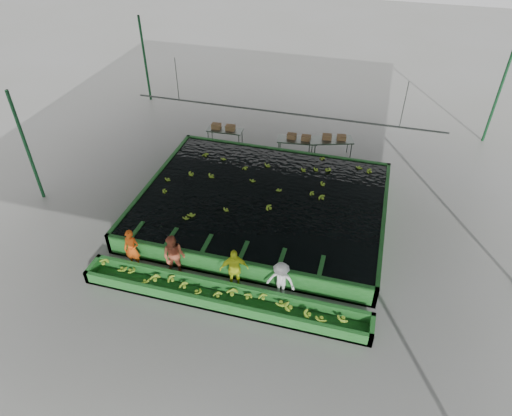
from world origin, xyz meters
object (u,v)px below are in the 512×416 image
(flotation_tank, at_px, (262,204))
(sorting_trough, at_px, (223,297))
(worker_d, at_px, (281,281))
(packing_table_right, at_px, (330,148))
(packing_table_left, at_px, (225,137))
(worker_a, at_px, (132,249))
(worker_b, at_px, (174,256))
(packing_table_mid, at_px, (297,147))
(worker_c, at_px, (234,269))
(box_stack_right, at_px, (334,139))
(box_stack_left, at_px, (223,129))
(box_stack_mid, at_px, (299,139))

(flotation_tank, distance_m, sorting_trough, 5.10)
(worker_d, xyz_separation_m, packing_table_right, (0.26, 9.63, -0.26))
(packing_table_left, bearing_deg, worker_a, -91.91)
(worker_a, height_order, worker_d, worker_a)
(flotation_tank, distance_m, worker_b, 4.79)
(packing_table_mid, distance_m, packing_table_right, 1.63)
(worker_b, distance_m, packing_table_left, 9.57)
(worker_c, distance_m, box_stack_right, 9.90)
(box_stack_right, bearing_deg, flotation_tank, -112.16)
(worker_a, height_order, packing_table_right, worker_a)
(box_stack_left, bearing_deg, worker_b, -81.46)
(packing_table_right, relative_size, box_stack_left, 1.77)
(sorting_trough, bearing_deg, packing_table_left, 108.35)
(box_stack_left, height_order, box_stack_mid, box_stack_mid)
(packing_table_mid, bearing_deg, sorting_trough, -92.55)
(sorting_trough, height_order, worker_d, worker_d)
(flotation_tank, relative_size, worker_a, 6.18)
(worker_a, relative_size, box_stack_right, 1.41)
(worker_a, relative_size, worker_b, 0.93)
(worker_a, height_order, box_stack_right, worker_a)
(flotation_tank, height_order, packing_table_right, packing_table_right)
(packing_table_mid, xyz_separation_m, box_stack_right, (1.74, 0.36, 0.53))
(worker_c, xyz_separation_m, worker_d, (1.65, 0.00, -0.09))
(worker_c, distance_m, packing_table_mid, 9.34)
(worker_d, relative_size, packing_table_left, 0.82)
(packing_table_right, distance_m, box_stack_mid, 1.63)
(sorting_trough, xyz_separation_m, packing_table_mid, (0.45, 10.13, 0.20))
(worker_d, bearing_deg, box_stack_mid, 100.75)
(packing_table_right, relative_size, box_stack_right, 1.88)
(box_stack_left, relative_size, box_stack_right, 1.06)
(worker_b, xyz_separation_m, packing_table_right, (4.12, 9.63, -0.38))
(sorting_trough, height_order, worker_a, worker_a)
(worker_b, bearing_deg, box_stack_left, 93.28)
(worker_a, bearing_deg, worker_c, -4.08)
(flotation_tank, xyz_separation_m, box_stack_left, (-3.49, 5.18, 0.39))
(worker_b, relative_size, box_stack_mid, 1.49)
(packing_table_mid, distance_m, box_stack_mid, 0.46)
(packing_table_right, distance_m, box_stack_left, 5.55)
(worker_c, xyz_separation_m, box_stack_mid, (0.35, 9.38, 0.06))
(worker_a, relative_size, box_stack_mid, 1.39)
(worker_d, bearing_deg, packing_table_mid, 101.06)
(worker_d, height_order, packing_table_right, worker_d)
(flotation_tank, relative_size, box_stack_mid, 8.57)
(sorting_trough, relative_size, packing_table_left, 5.45)
(sorting_trough, bearing_deg, box_stack_right, 78.18)
(packing_table_left, xyz_separation_m, packing_table_mid, (3.86, -0.14, 0.03))
(worker_a, bearing_deg, packing_table_left, 84.01)
(worker_a, xyz_separation_m, packing_table_left, (0.32, 9.46, -0.39))
(box_stack_left, relative_size, box_stack_mid, 1.05)
(box_stack_right, bearing_deg, worker_b, -113.74)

